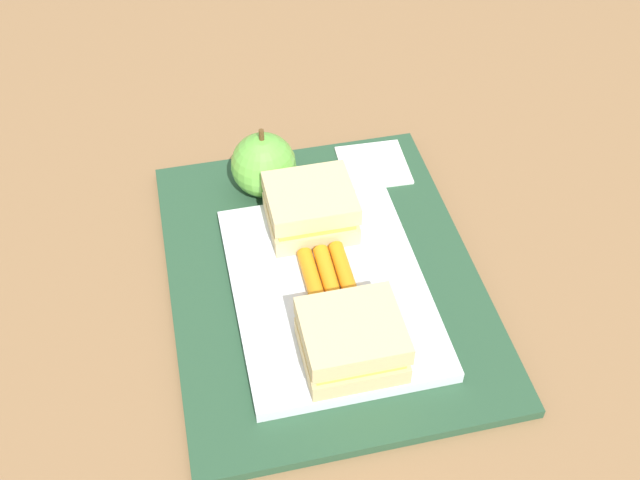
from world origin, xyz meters
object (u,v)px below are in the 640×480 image
(sandwich_half_left, at_px, (352,340))
(apple, at_px, (264,165))
(carrot_sticks_bundle, at_px, (329,280))
(paper_napkin, at_px, (373,165))
(food_tray, at_px, (329,290))
(sandwich_half_right, at_px, (310,208))

(sandwich_half_left, bearing_deg, apple, 8.05)
(apple, bearing_deg, sandwich_half_left, -171.95)
(carrot_sticks_bundle, xyz_separation_m, apple, (0.15, 0.03, 0.01))
(sandwich_half_left, xyz_separation_m, paper_napkin, (0.24, -0.09, -0.03))
(carrot_sticks_bundle, relative_size, paper_napkin, 1.11)
(paper_napkin, bearing_deg, sandwich_half_left, 160.25)
(food_tray, distance_m, apple, 0.16)
(sandwich_half_right, bearing_deg, food_tray, 180.00)
(apple, bearing_deg, sandwich_half_right, -155.86)
(sandwich_half_right, xyz_separation_m, paper_napkin, (0.08, -0.09, -0.03))
(sandwich_half_left, distance_m, apple, 0.23)
(food_tray, bearing_deg, paper_napkin, -28.11)
(sandwich_half_right, height_order, paper_napkin, sandwich_half_right)
(food_tray, distance_m, paper_napkin, 0.18)
(sandwich_half_right, bearing_deg, sandwich_half_left, 180.00)
(sandwich_half_left, height_order, carrot_sticks_bundle, sandwich_half_left)
(sandwich_half_left, bearing_deg, sandwich_half_right, 0.00)
(sandwich_half_right, bearing_deg, carrot_sticks_bundle, 179.84)
(carrot_sticks_bundle, bearing_deg, sandwich_half_right, -0.16)
(apple, height_order, paper_napkin, apple)
(paper_napkin, bearing_deg, carrot_sticks_bundle, 151.85)
(sandwich_half_left, height_order, apple, apple)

